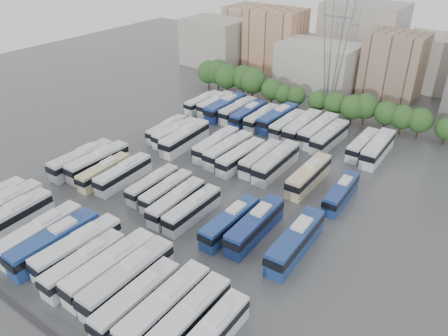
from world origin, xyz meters
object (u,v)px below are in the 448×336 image
Objects in this scene: bus_r2_s3 at (185,138)px; bus_r3_s6 at (278,118)px; bus_r0_s8 at (111,267)px; bus_r3_s3 at (238,110)px; bus_r0_s11 at (165,307)px; bus_r0_s1 at (1,209)px; bus_r1_s0 at (82,159)px; bus_r3_s0 at (203,102)px; bus_r2_s6 at (229,149)px; bus_r0_s6 at (78,248)px; bus_r1_s5 at (153,184)px; bus_r1_s7 at (177,202)px; bus_r0_s5 at (55,242)px; bus_r0_s9 at (128,278)px; bus_r1_s6 at (167,191)px; bus_r1_s1 at (98,162)px; bus_r0_s2 at (11,219)px; bus_r3_s8 at (302,127)px; bus_r3_s12 at (363,144)px; electricity_pylon at (337,28)px; bus_r2_s8 at (261,158)px; bus_r2_s5 at (216,144)px; bus_r3_s1 at (216,104)px; bus_r2_s1 at (167,129)px; bus_r0_s4 at (41,234)px; bus_r0_s7 at (85,264)px; bus_r1_s10 at (230,222)px; bus_r3_s4 at (248,114)px; bus_r3_s13 at (378,148)px; bus_r2_s9 at (276,162)px; bus_r1_s2 at (104,172)px; bus_r1_s11 at (255,225)px; bus_r2_s2 at (176,133)px; bus_r3_s9 at (318,130)px; bus_r3_s2 at (226,107)px; bus_r0_s12 at (189,318)px.

bus_r2_s3 is 22.33m from bus_r3_s6.
bus_r0_s8 is 54.70m from bus_r3_s6.
bus_r0_s11 is at bearing -63.11° from bus_r3_s3.
bus_r1_s0 is at bearing 97.35° from bus_r0_s1.
bus_r1_s0 is at bearing -87.34° from bus_r3_s0.
bus_r2_s3 is (-26.66, 35.25, -0.02)m from bus_r0_s11.
bus_r2_s6 is (19.43, 18.99, -0.06)m from bus_r1_s0.
bus_r1_s5 is (-3.50, 17.99, -0.34)m from bus_r0_s6.
bus_r0_s5 is at bearing -113.49° from bus_r1_s7.
bus_r0_s9 is 20.46m from bus_r1_s6.
bus_r1_s1 is at bearing 150.52° from bus_r0_s11.
bus_r0_s11 is at bearing -54.86° from bus_r1_s7.
bus_r0_s2 is 1.02× the size of bus_r0_s6.
bus_r0_s9 is 17.49m from bus_r1_s7.
bus_r3_s8 reaches higher than bus_r2_s3.
bus_r3_s12 is at bearing 86.21° from bus_r0_s11.
electricity_pylon is 40.77m from bus_r2_s8.
bus_r0_s8 is (9.93, 1.05, 0.02)m from bus_r0_s5.
bus_r2_s5 is 22.05m from bus_r3_s1.
bus_r1_s1 is 18.30m from bus_r2_s1.
bus_r0_s4 is at bearing -110.80° from bus_r1_s6.
bus_r3_s6 is (-0.18, 54.26, 0.02)m from bus_r0_s6.
bus_r0_s11 is at bearing -44.54° from bus_r1_s5.
bus_r0_s7 is 1.00× the size of bus_r1_s10.
bus_r1_s6 is at bearing -119.23° from bus_r3_s12.
bus_r3_s13 reaches higher than bus_r3_s4.
bus_r2_s9 is 1.01× the size of bus_r3_s6.
bus_r2_s3 is (-6.78, 16.36, 0.38)m from bus_r1_s5.
bus_r1_s2 is (-23.06, 16.16, -0.40)m from bus_r0_s9.
bus_r1_s1 is 0.97× the size of bus_r3_s6.
bus_r1_s11 is (16.73, 0.27, 0.27)m from bus_r1_s6.
bus_r2_s8 reaches higher than bus_r2_s2.
bus_r3_s9 is at bearing -2.80° from bus_r3_s6.
bus_r2_s1 is 0.94× the size of bus_r3_s1.
bus_r0_s7 is at bearing -37.42° from bus_r1_s0.
bus_r3_s2 reaches higher than bus_r0_s7.
bus_r0_s12 is at bearing 2.50° from bus_r0_s5.
bus_r0_s1 is 19.85m from bus_r0_s7.
bus_r1_s2 is 0.88× the size of bus_r2_s6.
bus_r0_s9 is 1.15× the size of bus_r1_s7.
bus_r0_s4 is at bearing -73.86° from bus_r3_s0.
bus_r0_s6 reaches higher than bus_r2_s1.
bus_r0_s2 is 39.13m from bus_r2_s6.
bus_r0_s6 reaches higher than bus_r3_s3.
bus_r0_s4 is at bearing -71.61° from bus_r1_s2.
bus_r1_s6 is 0.83× the size of bus_r2_s3.
bus_r1_s0 is 1.09× the size of bus_r2_s8.
electricity_pylon reaches higher than bus_r3_s12.
bus_r0_s2 is 17.62m from bus_r1_s2.
bus_r3_s2 is at bearing 139.22° from bus_r2_s8.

